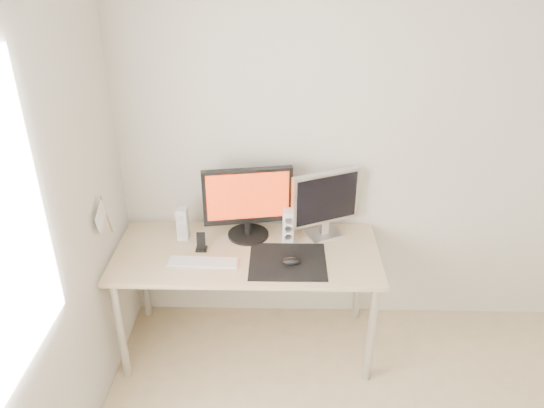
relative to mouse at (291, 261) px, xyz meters
name	(u,v)px	position (x,y,z in m)	size (l,w,h in m)	color
wall_back	(399,150)	(0.66, 0.51, 0.50)	(3.50, 3.50, 0.00)	silver
mousepad	(288,261)	(-0.02, 0.03, -0.02)	(0.45, 0.40, 0.00)	black
mouse	(291,261)	(0.00, 0.00, 0.00)	(0.11, 0.06, 0.04)	black
desk	(247,262)	(-0.27, 0.14, -0.10)	(1.60, 0.70, 0.73)	#D1B587
main_monitor	(248,201)	(-0.27, 0.31, 0.23)	(0.55, 0.30, 0.47)	black
second_monitor	(325,201)	(0.21, 0.34, 0.22)	(0.43, 0.24, 0.43)	silver
speaker_left	(183,224)	(-0.67, 0.28, 0.08)	(0.07, 0.08, 0.21)	silver
speaker_right	(288,225)	(-0.02, 0.27, 0.08)	(0.07, 0.08, 0.21)	white
keyboard	(203,263)	(-0.51, 0.00, -0.01)	(0.42, 0.13, 0.02)	silver
phone_dock	(201,245)	(-0.54, 0.15, 0.01)	(0.07, 0.06, 0.12)	black
pennant	(103,215)	(-1.06, -0.01, 0.30)	(0.01, 0.23, 0.29)	#A57F54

